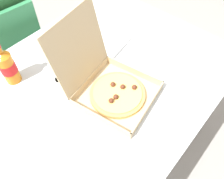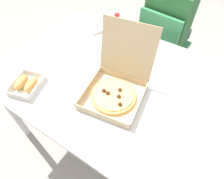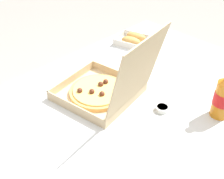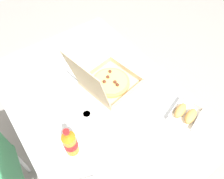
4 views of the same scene
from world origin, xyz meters
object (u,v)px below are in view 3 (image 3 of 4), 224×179
(cola_bottle, at_px, (224,97))
(paper_menu, at_px, (222,67))
(bread_side_box, at_px, (133,40))
(dipping_sauce_cup, at_px, (162,108))
(pizza_box_open, at_px, (105,88))

(cola_bottle, xyz_separation_m, paper_menu, (-0.35, -0.17, -0.09))
(bread_side_box, distance_m, dipping_sauce_cup, 0.59)
(pizza_box_open, distance_m, bread_side_box, 0.53)
(pizza_box_open, height_order, bread_side_box, pizza_box_open)
(dipping_sauce_cup, bearing_deg, cola_bottle, 127.92)
(pizza_box_open, xyz_separation_m, paper_menu, (-0.60, 0.24, -0.05))
(paper_menu, xyz_separation_m, dipping_sauce_cup, (0.49, -0.01, 0.01))
(pizza_box_open, height_order, cola_bottle, pizza_box_open)
(bread_side_box, distance_m, paper_menu, 0.51)
(bread_side_box, xyz_separation_m, cola_bottle, (0.21, 0.66, 0.07))
(bread_side_box, bearing_deg, dipping_sauce_cup, 53.41)
(cola_bottle, bearing_deg, paper_menu, -154.59)
(pizza_box_open, xyz_separation_m, cola_bottle, (-0.25, 0.41, 0.04))
(pizza_box_open, relative_size, dipping_sauce_cup, 7.81)
(bread_side_box, height_order, cola_bottle, cola_bottle)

